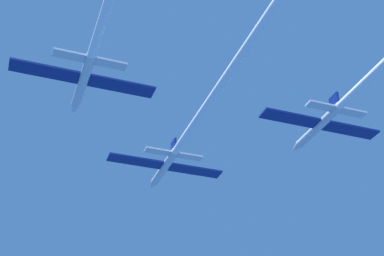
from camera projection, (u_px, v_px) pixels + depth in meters
jet_lead at (191, 128)px, 72.22m from camera, size 16.93×45.74×2.80m
jet_left_wing at (108, 3)px, 54.96m from camera, size 16.93×50.22×2.80m
jet_right_wing at (375, 72)px, 64.33m from camera, size 16.93×47.58×2.80m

